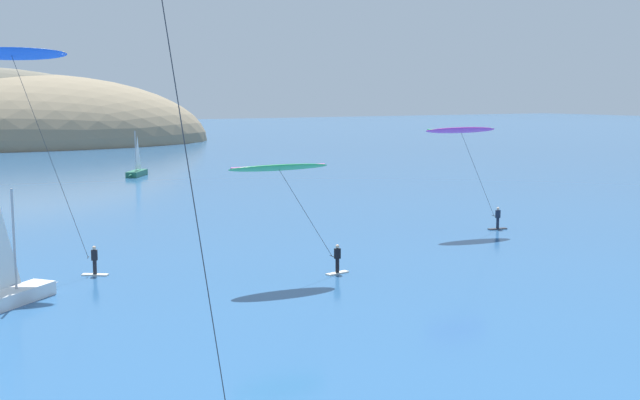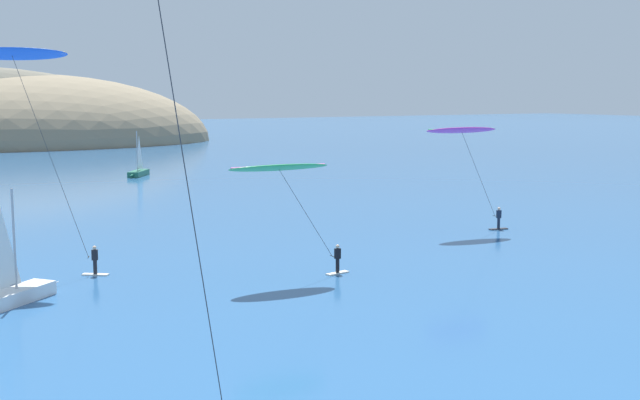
{
  "view_description": "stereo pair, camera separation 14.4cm",
  "coord_description": "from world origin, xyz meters",
  "px_view_note": "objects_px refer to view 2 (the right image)",
  "views": [
    {
      "loc": [
        -26.54,
        -6.81,
        10.27
      ],
      "look_at": [
        -4.68,
        29.31,
        4.67
      ],
      "focal_mm": 45.0,
      "sensor_mm": 36.0,
      "label": 1
    },
    {
      "loc": [
        -26.42,
        -6.88,
        10.27
      ],
      "look_at": [
        -4.68,
        29.31,
        4.67
      ],
      "focal_mm": 45.0,
      "sensor_mm": 36.0,
      "label": 2
    }
  ],
  "objects_px": {
    "sailboat_far": "(138,171)",
    "kitesurfer_magenta": "(464,137)",
    "kitesurfer_green": "(283,174)",
    "kitesurfer_blue": "(18,70)",
    "sailboat_near": "(17,290)"
  },
  "relations": [
    {
      "from": "sailboat_far",
      "to": "kitesurfer_magenta",
      "type": "xyz_separation_m",
      "value": [
        7.6,
        -52.46,
        6.5
      ]
    },
    {
      "from": "kitesurfer_green",
      "to": "kitesurfer_blue",
      "type": "distance_m",
      "value": 15.54
    },
    {
      "from": "kitesurfer_green",
      "to": "kitesurfer_blue",
      "type": "bearing_deg",
      "value": 146.43
    },
    {
      "from": "kitesurfer_blue",
      "to": "sailboat_far",
      "type": "bearing_deg",
      "value": 65.55
    },
    {
      "from": "kitesurfer_green",
      "to": "kitesurfer_magenta",
      "type": "distance_m",
      "value": 20.02
    },
    {
      "from": "sailboat_far",
      "to": "kitesurfer_magenta",
      "type": "distance_m",
      "value": 53.4
    },
    {
      "from": "sailboat_near",
      "to": "kitesurfer_magenta",
      "type": "height_order",
      "value": "kitesurfer_magenta"
    },
    {
      "from": "sailboat_near",
      "to": "kitesurfer_magenta",
      "type": "relative_size",
      "value": 0.72
    },
    {
      "from": "kitesurfer_blue",
      "to": "kitesurfer_magenta",
      "type": "xyz_separation_m",
      "value": [
        30.87,
        -1.26,
        -4.44
      ]
    },
    {
      "from": "kitesurfer_blue",
      "to": "kitesurfer_magenta",
      "type": "distance_m",
      "value": 31.21
    },
    {
      "from": "sailboat_far",
      "to": "kitesurfer_blue",
      "type": "xyz_separation_m",
      "value": [
        -23.27,
        -51.19,
        10.94
      ]
    },
    {
      "from": "sailboat_far",
      "to": "kitesurfer_green",
      "type": "relative_size",
      "value": 0.77
    },
    {
      "from": "sailboat_near",
      "to": "sailboat_far",
      "type": "relative_size",
      "value": 1.0
    },
    {
      "from": "sailboat_far",
      "to": "kitesurfer_blue",
      "type": "distance_m",
      "value": 57.29
    },
    {
      "from": "sailboat_near",
      "to": "kitesurfer_blue",
      "type": "height_order",
      "value": "kitesurfer_blue"
    }
  ]
}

